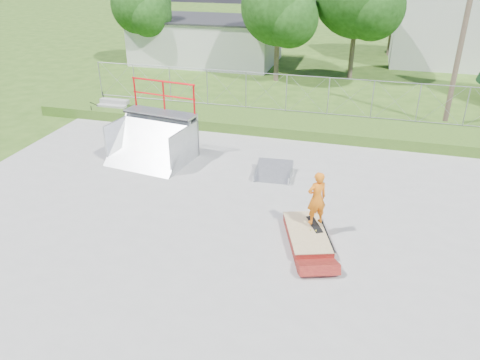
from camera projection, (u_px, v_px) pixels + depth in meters
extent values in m
plane|color=#2F5017|center=(220.00, 234.00, 13.95)|extent=(120.00, 120.00, 0.00)
cube|color=#969693|center=(220.00, 234.00, 13.94)|extent=(20.00, 16.00, 0.04)
cube|color=#2F5017|center=(281.00, 123.00, 22.02)|extent=(24.00, 3.00, 0.50)
cube|color=maroon|center=(307.00, 236.00, 13.58)|extent=(1.73, 2.46, 0.31)
cube|color=tan|center=(307.00, 231.00, 13.50)|extent=(1.76, 2.48, 0.02)
cube|color=black|center=(315.00, 225.00, 13.72)|extent=(0.60, 0.80, 0.13)
imported|color=orange|center=(317.00, 200.00, 13.35)|extent=(0.71, 0.66, 1.63)
cube|color=beige|center=(207.00, 41.00, 34.14)|extent=(10.00, 6.00, 3.00)
cube|color=beige|center=(452.00, 28.00, 33.08)|extent=(8.00, 6.00, 5.00)
cylinder|color=#4F3C32|center=(462.00, 39.00, 20.70)|extent=(0.24, 0.24, 8.00)
cylinder|color=#4F3C32|center=(276.00, 61.00, 29.38)|extent=(0.30, 0.30, 2.45)
sphere|color=#17380F|center=(278.00, 7.00, 27.95)|extent=(4.48, 4.48, 4.48)
sphere|color=#17380F|center=(290.00, 19.00, 27.52)|extent=(3.36, 3.36, 3.36)
cylinder|color=#4F3C32|center=(352.00, 56.00, 29.95)|extent=(0.30, 0.30, 2.80)
sphere|color=#17380F|center=(373.00, 8.00, 27.83)|extent=(3.84, 3.84, 3.84)
cylinder|color=#4F3C32|center=(145.00, 48.00, 33.53)|extent=(0.30, 0.30, 2.27)
sphere|color=#17380F|center=(141.00, 4.00, 32.20)|extent=(4.16, 4.16, 4.16)
sphere|color=#17380F|center=(149.00, 14.00, 31.80)|extent=(3.12, 3.12, 3.12)
cylinder|color=#4F3C32|center=(390.00, 41.00, 36.40)|extent=(0.30, 0.30, 2.10)
sphere|color=#17380F|center=(395.00, 4.00, 35.18)|extent=(3.84, 3.84, 3.84)
sphere|color=#17380F|center=(405.00, 12.00, 34.81)|extent=(2.88, 2.88, 2.88)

